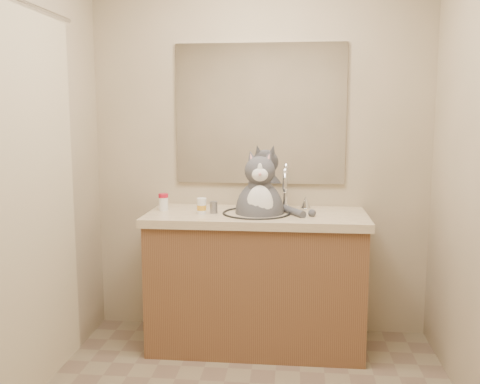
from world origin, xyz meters
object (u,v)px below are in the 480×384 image
(pill_bottle_redcap, at_px, (163,202))
(pill_bottle_orange, at_px, (202,206))
(cat, at_px, (260,208))
(grey_canister, at_px, (214,207))

(pill_bottle_redcap, xyz_separation_m, pill_bottle_orange, (0.26, -0.10, -0.01))
(pill_bottle_redcap, bearing_deg, pill_bottle_orange, -20.76)
(cat, bearing_deg, grey_canister, -177.21)
(pill_bottle_orange, bearing_deg, cat, 10.23)
(cat, relative_size, pill_bottle_orange, 6.15)
(pill_bottle_orange, bearing_deg, pill_bottle_redcap, 159.24)
(cat, relative_size, pill_bottle_redcap, 5.68)
(pill_bottle_redcap, height_order, grey_canister, pill_bottle_redcap)
(pill_bottle_orange, bearing_deg, grey_canister, 22.89)
(cat, xyz_separation_m, pill_bottle_redcap, (-0.61, 0.04, 0.02))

